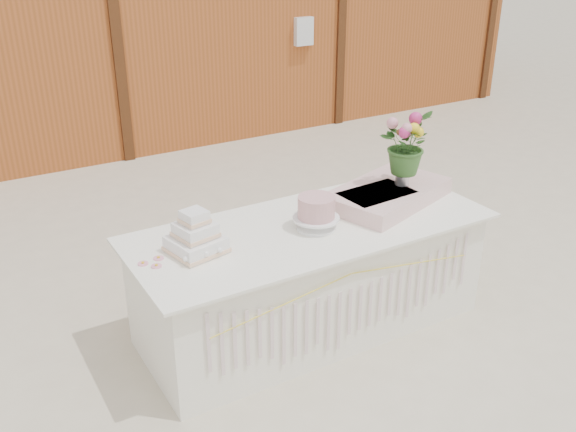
% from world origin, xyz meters
% --- Properties ---
extents(ground, '(80.00, 80.00, 0.00)m').
position_xyz_m(ground, '(0.00, 0.00, 0.00)').
color(ground, beige).
rests_on(ground, ground).
extents(cake_table, '(2.40, 1.00, 0.77)m').
position_xyz_m(cake_table, '(0.00, -0.00, 0.39)').
color(cake_table, white).
rests_on(cake_table, ground).
extents(wedding_cake, '(0.35, 0.35, 0.27)m').
position_xyz_m(wedding_cake, '(-0.79, 0.04, 0.86)').
color(wedding_cake, white).
rests_on(wedding_cake, cake_table).
extents(pink_cake_stand, '(0.30, 0.30, 0.22)m').
position_xyz_m(pink_cake_stand, '(0.00, -0.05, 0.89)').
color(pink_cake_stand, white).
rests_on(pink_cake_stand, cake_table).
extents(satin_runner, '(1.02, 0.77, 0.11)m').
position_xyz_m(satin_runner, '(0.67, 0.06, 0.83)').
color(satin_runner, beige).
rests_on(satin_runner, cake_table).
extents(flower_vase, '(0.10, 0.10, 0.14)m').
position_xyz_m(flower_vase, '(0.78, 0.05, 0.95)').
color(flower_vase, silver).
rests_on(flower_vase, satin_runner).
extents(bouquet, '(0.50, 0.50, 0.42)m').
position_xyz_m(bouquet, '(0.78, 0.05, 1.23)').
color(bouquet, '#336126').
rests_on(bouquet, flower_vase).
extents(loose_flowers, '(0.18, 0.32, 0.02)m').
position_xyz_m(loose_flowers, '(-1.05, 0.03, 0.78)').
color(loose_flowers, pink).
rests_on(loose_flowers, cake_table).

